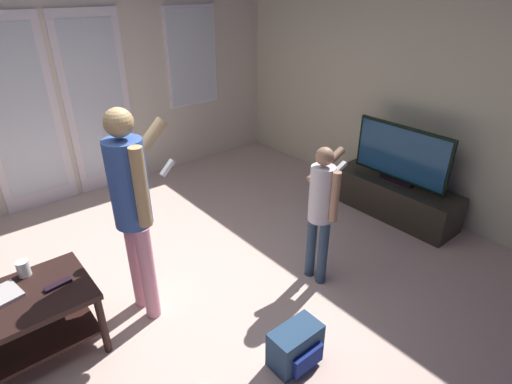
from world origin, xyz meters
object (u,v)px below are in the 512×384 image
Objects in this scene: coffee_table at (16,318)px; tv_remote_black at (58,285)px; cup_near_edge at (23,268)px; person_child at (322,204)px; backpack at (296,346)px; person_adult at (133,200)px; flat_screen_tv at (401,155)px; tv_stand at (394,198)px.

tv_remote_black is at bearing -7.07° from coffee_table.
person_child is at bearing -23.50° from cup_near_edge.
cup_near_edge reaches higher than tv_remote_black.
backpack is at bearing -52.71° from tv_remote_black.
person_adult reaches higher than backpack.
cup_near_edge is at bearing 169.19° from flat_screen_tv.
person_adult is at bearing 155.90° from person_child.
cup_near_edge is at bearing 111.21° from tv_remote_black.
tv_stand is 2.30m from backpack.
backpack is at bearing -64.18° from person_adult.
person_child is 3.41× the size of backpack.
backpack is 1.61m from tv_remote_black.
person_adult reaches higher than tv_stand.
cup_near_edge is (-3.41, 0.66, 0.36)m from tv_stand.
backpack is (-2.18, -0.72, -0.06)m from tv_stand.
backpack is 2.06× the size of tv_remote_black.
coffee_table reaches higher than tv_stand.
backpack is (0.52, -1.08, -0.82)m from person_adult.
coffee_table is 8.42× the size of cup_near_edge.
person_child reaches higher than coffee_table.
tv_remote_black is at bearing 176.59° from person_adult.
tv_stand is at bearing -7.66° from person_adult.
tv_stand is at bearing -10.86° from cup_near_edge.
cup_near_edge is 0.30m from tv_remote_black.
flat_screen_tv reaches higher than tv_stand.
flat_screen_tv is 2.37m from backpack.
coffee_table is 3.58m from tv_stand.
tv_remote_black is (0.27, -0.03, 0.15)m from coffee_table.
person_child reaches higher than tv_remote_black.
person_child is at bearing -24.10° from person_adult.
cup_near_edge is (-1.98, 0.86, -0.16)m from person_child.
tv_stand is 0.84× the size of person_adult.
person_child is at bearing -25.20° from tv_remote_black.
flat_screen_tv is 2.98× the size of backpack.
cup_near_edge reaches higher than tv_stand.
flat_screen_tv reaches higher than backpack.
coffee_table is 0.31m from tv_remote_black.
tv_stand is 3.83× the size of backpack.
coffee_table is 1.80m from backpack.
flat_screen_tv is 0.87× the size of person_child.
cup_near_edge is (0.14, 0.22, 0.19)m from coffee_table.
backpack is (-0.75, -0.51, -0.58)m from person_child.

